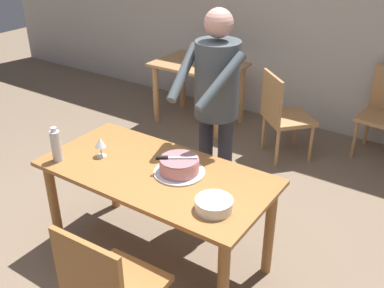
# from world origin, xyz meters

# --- Properties ---
(ground_plane) EXTENTS (14.00, 14.00, 0.00)m
(ground_plane) POSITION_xyz_m (0.00, 0.00, 0.00)
(ground_plane) COLOR #7A6651
(back_wall) EXTENTS (10.00, 0.12, 2.70)m
(back_wall) POSITION_xyz_m (0.00, 2.87, 1.35)
(back_wall) COLOR #BCB7AD
(back_wall) RESTS_ON ground_plane
(main_dining_table) EXTENTS (1.58, 0.77, 0.75)m
(main_dining_table) POSITION_xyz_m (0.00, 0.00, 0.63)
(main_dining_table) COLOR #9E6633
(main_dining_table) RESTS_ON ground_plane
(cake_on_platter) EXTENTS (0.34, 0.34, 0.11)m
(cake_on_platter) POSITION_xyz_m (0.15, 0.06, 0.80)
(cake_on_platter) COLOR silver
(cake_on_platter) RESTS_ON main_dining_table
(cake_knife) EXTENTS (0.24, 0.17, 0.02)m
(cake_knife) POSITION_xyz_m (0.09, 0.02, 0.87)
(cake_knife) COLOR silver
(cake_knife) RESTS_ON cake_on_platter
(plate_stack) EXTENTS (0.22, 0.22, 0.07)m
(plate_stack) POSITION_xyz_m (0.55, -0.16, 0.79)
(plate_stack) COLOR white
(plate_stack) RESTS_ON main_dining_table
(wine_glass_near) EXTENTS (0.08, 0.08, 0.14)m
(wine_glass_near) POSITION_xyz_m (-0.44, -0.05, 0.85)
(wine_glass_near) COLOR silver
(wine_glass_near) RESTS_ON main_dining_table
(water_bottle) EXTENTS (0.07, 0.07, 0.25)m
(water_bottle) POSITION_xyz_m (-0.65, -0.26, 0.86)
(water_bottle) COLOR silver
(water_bottle) RESTS_ON main_dining_table
(person_cutting_cake) EXTENTS (0.47, 0.56, 1.72)m
(person_cutting_cake) POSITION_xyz_m (0.10, 0.60, 1.08)
(person_cutting_cake) COLOR #2D2D38
(person_cutting_cake) RESTS_ON ground_plane
(chair_near_side) EXTENTS (0.46, 0.46, 0.90)m
(chair_near_side) POSITION_xyz_m (0.27, -0.76, 0.49)
(chair_near_side) COLOR #9E6633
(chair_near_side) RESTS_ON ground_plane
(background_table) EXTENTS (1.00, 0.70, 0.74)m
(background_table) POSITION_xyz_m (-1.07, 2.17, 0.58)
(background_table) COLOR tan
(background_table) RESTS_ON ground_plane
(background_chair_0) EXTENTS (0.62, 0.62, 0.90)m
(background_chair_0) POSITION_xyz_m (0.10, 1.91, 0.49)
(background_chair_0) COLOR tan
(background_chair_0) RESTS_ON ground_plane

